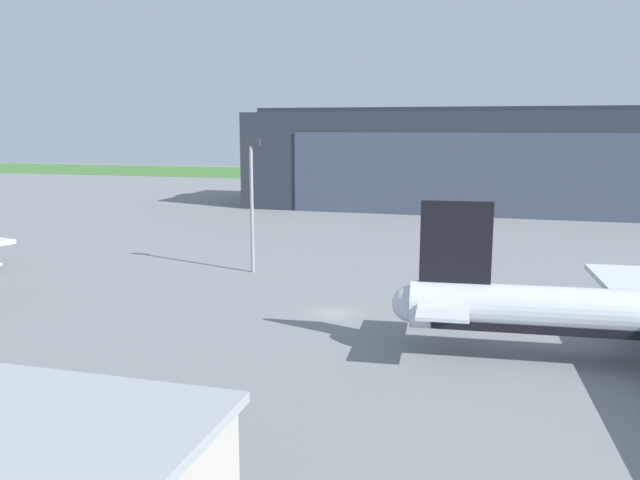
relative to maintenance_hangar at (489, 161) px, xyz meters
name	(u,v)px	position (x,y,z in m)	size (l,w,h in m)	color
ground_plane	(334,313)	(-12.58, -89.54, -10.83)	(440.00, 440.00, 0.00)	slate
grass_field_strip	(458,177)	(-12.58, 93.36, -10.79)	(440.00, 56.00, 0.08)	#427434
maintenance_hangar	(489,161)	(0.00, 0.00, 0.00)	(107.07, 29.04, 22.58)	#2D333D
apron_light_mast	(252,194)	(-27.25, -74.21, -0.82)	(2.40, 0.50, 16.84)	#99999E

